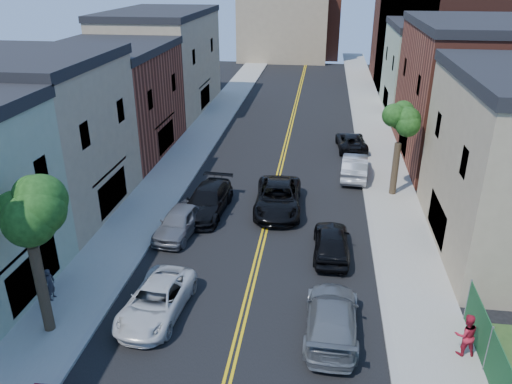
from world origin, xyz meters
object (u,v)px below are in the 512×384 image
at_px(silver_car_right, 355,166).
at_px(pedestrian_right, 466,335).
at_px(grey_car_left, 179,222).
at_px(black_car_left, 207,201).
at_px(dark_car_right_far, 351,142).
at_px(black_suv_lane, 278,198).
at_px(white_pickup, 156,301).
at_px(pedestrian_left, 50,284).
at_px(black_car_right, 331,242).
at_px(grey_car_right, 332,318).

relative_size(silver_car_right, pedestrian_right, 2.80).
relative_size(grey_car_left, pedestrian_right, 2.52).
bearing_deg(black_car_left, silver_car_right, 41.11).
bearing_deg(dark_car_right_far, black_car_left, 49.92).
xyz_separation_m(dark_car_right_far, black_suv_lane, (-5.00, -12.26, 0.16)).
distance_m(white_pickup, pedestrian_left, 5.03).
distance_m(white_pickup, grey_car_left, 7.27).
bearing_deg(pedestrian_left, white_pickup, -96.44).
height_order(white_pickup, dark_car_right_far, white_pickup).
relative_size(silver_car_right, black_suv_lane, 0.84).
distance_m(silver_car_right, pedestrian_left, 22.20).
distance_m(black_car_left, pedestrian_left, 11.03).
relative_size(grey_car_left, dark_car_right_far, 0.93).
distance_m(white_pickup, black_car_right, 9.74).
xyz_separation_m(white_pickup, silver_car_right, (9.30, 17.23, 0.14)).
height_order(grey_car_left, dark_car_right_far, grey_car_left).
relative_size(dark_car_right_far, pedestrian_left, 3.17).
xyz_separation_m(white_pickup, pedestrian_left, (-5.02, 0.27, 0.23)).
distance_m(black_car_left, dark_car_right_far, 16.18).
bearing_deg(dark_car_right_far, white_pickup, 63.28).
distance_m(silver_car_right, dark_car_right_far, 6.09).
bearing_deg(grey_car_left, pedestrian_right, -23.23).
height_order(black_car_right, black_suv_lane, black_suv_lane).
distance_m(black_car_right, pedestrian_left, 13.90).
bearing_deg(black_car_left, black_car_right, -24.17).
bearing_deg(grey_car_right, black_suv_lane, -72.36).
height_order(grey_car_right, dark_car_right_far, grey_car_right).
height_order(black_car_right, silver_car_right, silver_car_right).
bearing_deg(pedestrian_right, silver_car_right, -86.84).
xyz_separation_m(black_suv_lane, pedestrian_left, (-9.32, -10.79, 0.08)).
distance_m(grey_car_left, pedestrian_right, 15.92).
bearing_deg(silver_car_right, grey_car_right, 88.65).
bearing_deg(silver_car_right, pedestrian_right, 104.86).
relative_size(grey_car_right, pedestrian_right, 2.94).
height_order(grey_car_right, silver_car_right, silver_car_right).
bearing_deg(silver_car_right, black_car_right, 85.54).
distance_m(grey_car_right, black_suv_lane, 11.75).
height_order(grey_car_right, black_suv_lane, black_suv_lane).
bearing_deg(pedestrian_right, black_suv_lane, -62.40).
relative_size(black_car_left, pedestrian_left, 3.65).
xyz_separation_m(black_car_left, dark_car_right_far, (9.30, 13.24, -0.14)).
xyz_separation_m(white_pickup, black_car_right, (7.60, 6.09, 0.09)).
bearing_deg(dark_car_right_far, pedestrian_left, 53.16).
bearing_deg(black_suv_lane, dark_car_right_far, 65.04).
distance_m(grey_car_right, pedestrian_right, 5.17).
bearing_deg(pedestrian_left, grey_car_left, -33.59).
xyz_separation_m(white_pickup, grey_car_right, (7.60, -0.21, 0.07)).
relative_size(grey_car_right, dark_car_right_far, 1.08).
bearing_deg(dark_car_right_far, grey_car_left, 52.49).
bearing_deg(black_car_left, dark_car_right_far, 58.49).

